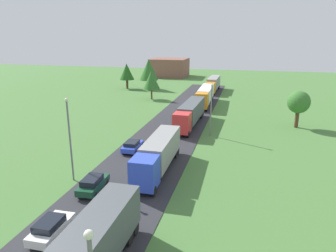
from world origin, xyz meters
TOP-DOWN VIEW (x-y plane):
  - road at (0.00, 24.50)m, footprint 10.00×140.00m
  - lane_marking_centre at (0.00, 19.91)m, footprint 0.16×118.82m
  - truck_second at (2.24, 30.26)m, footprint 2.64×12.46m
  - truck_third at (2.38, 49.44)m, footprint 2.88×14.54m
  - truck_fourth at (2.62, 66.43)m, footprint 2.76×14.36m
  - truck_fifth at (2.49, 83.75)m, footprint 2.69×13.12m
  - car_second at (-2.26, 16.74)m, footprint 1.89×4.02m
  - car_third at (-2.62, 24.12)m, footprint 1.94×4.26m
  - car_fourth at (-2.74, 35.39)m, footprint 1.92×3.98m
  - lamppost_second at (-5.81, 25.93)m, footprint 0.36×0.36m
  - lamppost_third at (6.35, 44.52)m, footprint 0.36×0.36m
  - tree_oak at (-15.38, 82.85)m, footprint 5.23×5.23m
  - tree_maple at (-21.69, 82.37)m, footprint 4.08×4.08m
  - tree_pine at (-10.47, 69.38)m, footprint 3.95×3.95m
  - tree_ash at (19.60, 52.52)m, footprint 3.65×3.65m
  - distant_building at (-16.71, 112.47)m, footprint 12.78×12.04m

SIDE VIEW (x-z plane):
  - road at x=0.00m, z-range 0.00..0.06m
  - lane_marking_centre at x=0.00m, z-range 0.06..0.07m
  - car_fourth at x=-2.74m, z-range 0.11..1.49m
  - car_third at x=-2.62m, z-range 0.09..1.60m
  - car_second at x=-2.26m, z-range 0.09..1.61m
  - truck_second at x=2.24m, z-range 0.34..3.93m
  - truck_fourth at x=2.62m, z-range 0.36..3.94m
  - truck_fifth at x=2.49m, z-range 0.32..4.00m
  - truck_third at x=2.38m, z-range 0.35..4.00m
  - distant_building at x=-16.71m, z-range 0.00..6.44m
  - tree_ash at x=19.60m, z-range 1.16..7.24m
  - lamppost_third at x=6.35m, z-range 0.47..8.40m
  - tree_pine at x=-10.47m, z-range 1.22..8.04m
  - tree_maple at x=-21.69m, z-range 1.25..8.32m
  - lamppost_second at x=-5.81m, z-range 0.48..9.25m
  - tree_oak at x=-15.38m, z-range 1.31..9.70m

